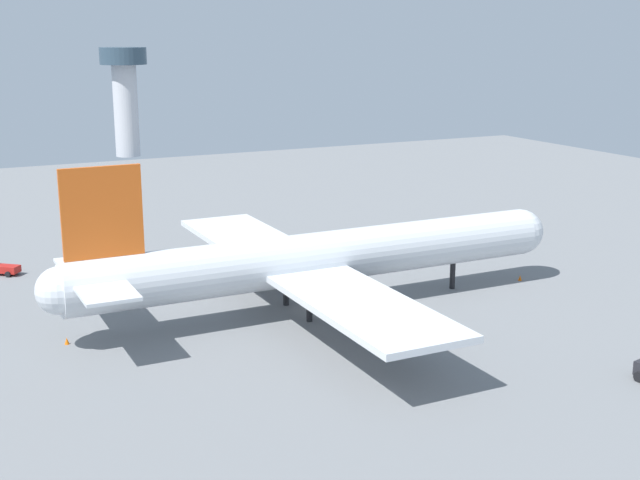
{
  "coord_description": "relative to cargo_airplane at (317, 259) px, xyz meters",
  "views": [
    {
      "loc": [
        -42.6,
        -86.26,
        32.39
      ],
      "look_at": [
        0.0,
        0.0,
        8.57
      ],
      "focal_mm": 47.42,
      "sensor_mm": 36.0,
      "label": 1
    }
  ],
  "objects": [
    {
      "name": "safety_cone_nose",
      "position": [
        29.72,
        -1.04,
        -6.0
      ],
      "size": [
        0.5,
        0.5,
        0.71
      ],
      "primitive_type": "cone",
      "color": "orange",
      "rests_on": "ground_plane"
    },
    {
      "name": "safety_cone_tail",
      "position": [
        -28.94,
        1.51,
        -5.98
      ],
      "size": [
        0.52,
        0.52,
        0.74
      ],
      "primitive_type": "cone",
      "color": "orange",
      "rests_on": "ground_plane"
    },
    {
      "name": "cargo_airplane",
      "position": [
        0.0,
        0.0,
        0.0
      ],
      "size": [
        65.18,
        57.9,
        19.03
      ],
      "color": "silver",
      "rests_on": "ground_plane"
    },
    {
      "name": "fuel_truck",
      "position": [
        -32.34,
        32.83,
        -5.36
      ],
      "size": [
        4.93,
        4.55,
        2.03
      ],
      "color": "silver",
      "rests_on": "ground_plane"
    },
    {
      "name": "ground_plane",
      "position": [
        0.39,
        0.0,
        -6.35
      ],
      "size": [
        260.72,
        260.72,
        0.0
      ],
      "primitive_type": "plane",
      "color": "slate"
    },
    {
      "name": "control_tower",
      "position": [
        11.2,
        137.62,
        11.28
      ],
      "size": [
        12.11,
        12.11,
        28.37
      ],
      "color": "silver",
      "rests_on": "ground_plane"
    }
  ]
}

